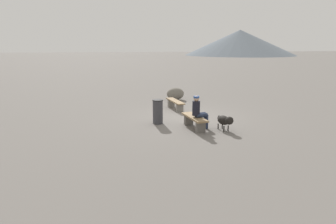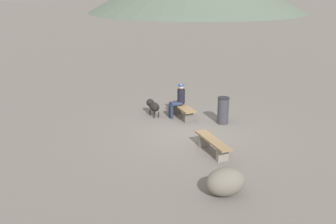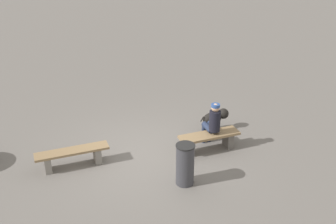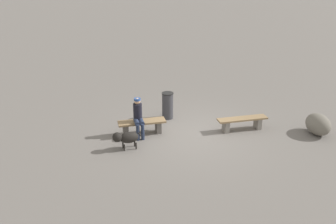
{
  "view_description": "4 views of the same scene",
  "coord_description": "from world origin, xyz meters",
  "px_view_note": "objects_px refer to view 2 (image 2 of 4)",
  "views": [
    {
      "loc": [
        11.82,
        -2.99,
        3.12
      ],
      "look_at": [
        0.68,
        -0.93,
        0.46
      ],
      "focal_mm": 31.05,
      "sensor_mm": 36.0,
      "label": 1
    },
    {
      "loc": [
        -12.17,
        3.65,
        4.9
      ],
      "look_at": [
        -0.04,
        0.84,
        0.82
      ],
      "focal_mm": 42.86,
      "sensor_mm": 36.0,
      "label": 2
    },
    {
      "loc": [
        -1.24,
        -8.52,
        5.29
      ],
      "look_at": [
        0.85,
        1.33,
        0.49
      ],
      "focal_mm": 43.03,
      "sensor_mm": 36.0,
      "label": 3
    },
    {
      "loc": [
        1.62,
        10.48,
        5.13
      ],
      "look_at": [
        0.74,
        -0.29,
        0.67
      ],
      "focal_mm": 37.77,
      "sensor_mm": 36.0,
      "label": 4
    }
  ],
  "objects_px": {
    "bench_left": "(213,144)",
    "dog": "(153,106)",
    "seated_person": "(178,99)",
    "trash_bin": "(223,111)",
    "boulder": "(226,182)",
    "bench_right": "(182,110)"
  },
  "relations": [
    {
      "from": "bench_left",
      "to": "dog",
      "type": "bearing_deg",
      "value": 6.41
    },
    {
      "from": "seated_person",
      "to": "trash_bin",
      "type": "bearing_deg",
      "value": -136.58
    },
    {
      "from": "trash_bin",
      "to": "boulder",
      "type": "xyz_separation_m",
      "value": [
        -4.81,
        1.73,
        -0.14
      ]
    },
    {
      "from": "trash_bin",
      "to": "boulder",
      "type": "bearing_deg",
      "value": 160.25
    },
    {
      "from": "bench_left",
      "to": "dog",
      "type": "distance_m",
      "value": 4.0
    },
    {
      "from": "seated_person",
      "to": "boulder",
      "type": "height_order",
      "value": "seated_person"
    },
    {
      "from": "bench_left",
      "to": "boulder",
      "type": "xyz_separation_m",
      "value": [
        -2.39,
        0.51,
        0.05
      ]
    },
    {
      "from": "dog",
      "to": "trash_bin",
      "type": "height_order",
      "value": "trash_bin"
    },
    {
      "from": "bench_right",
      "to": "boulder",
      "type": "distance_m",
      "value": 5.78
    },
    {
      "from": "dog",
      "to": "boulder",
      "type": "distance_m",
      "value": 6.27
    },
    {
      "from": "seated_person",
      "to": "bench_left",
      "type": "bearing_deg",
      "value": 173.48
    },
    {
      "from": "bench_left",
      "to": "boulder",
      "type": "distance_m",
      "value": 2.45
    },
    {
      "from": "bench_left",
      "to": "trash_bin",
      "type": "height_order",
      "value": "trash_bin"
    },
    {
      "from": "bench_left",
      "to": "dog",
      "type": "height_order",
      "value": "dog"
    },
    {
      "from": "trash_bin",
      "to": "boulder",
      "type": "relative_size",
      "value": 0.98
    },
    {
      "from": "seated_person",
      "to": "dog",
      "type": "height_order",
      "value": "seated_person"
    },
    {
      "from": "bench_right",
      "to": "trash_bin",
      "type": "distance_m",
      "value": 1.58
    },
    {
      "from": "boulder",
      "to": "dog",
      "type": "bearing_deg",
      "value": 4.99
    },
    {
      "from": "dog",
      "to": "bench_left",
      "type": "bearing_deg",
      "value": -179.34
    },
    {
      "from": "bench_right",
      "to": "trash_bin",
      "type": "relative_size",
      "value": 1.64
    },
    {
      "from": "bench_left",
      "to": "trash_bin",
      "type": "xyz_separation_m",
      "value": [
        2.42,
        -1.22,
        0.19
      ]
    },
    {
      "from": "bench_right",
      "to": "dog",
      "type": "xyz_separation_m",
      "value": [
        0.49,
        1.02,
        0.07
      ]
    }
  ]
}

